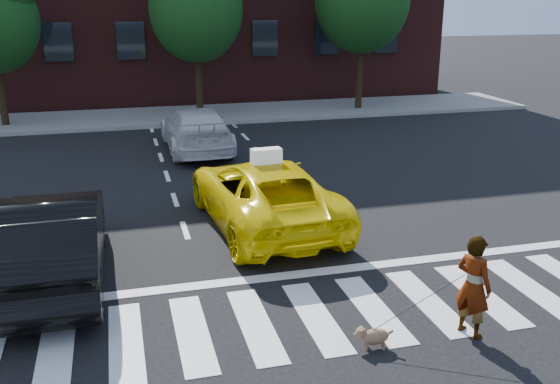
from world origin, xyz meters
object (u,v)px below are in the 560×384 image
object	(u,v)px
taxi	(264,193)
woman	(473,286)
dog	(372,336)
black_sedan	(52,239)
white_suv	(196,129)

from	to	relation	value
taxi	woman	xyz separation A→B (m)	(1.93, -5.42, 0.06)
taxi	dog	distance (m)	5.44
taxi	black_sedan	world-z (taller)	black_sedan
white_suv	woman	world-z (taller)	woman
taxi	white_suv	distance (m)	7.32
black_sedan	dog	xyz separation A→B (m)	(4.67, -3.59, -0.62)
taxi	woman	bearing A→B (deg)	105.43
taxi	black_sedan	distance (m)	4.71
taxi	dog	xyz separation A→B (m)	(0.33, -5.40, -0.55)
black_sedan	dog	size ratio (longest dim) A/B	8.48
taxi	white_suv	xyz separation A→B (m)	(-0.55, 7.30, -0.03)
woman	dog	xyz separation A→B (m)	(-1.60, 0.01, -0.61)
woman	dog	world-z (taller)	woman
white_suv	dog	distance (m)	12.75
woman	dog	bearing A→B (deg)	65.40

